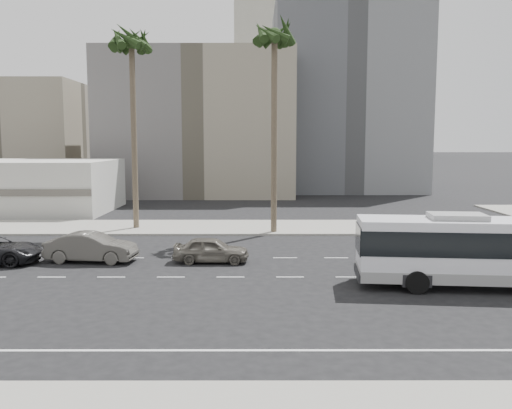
{
  "coord_description": "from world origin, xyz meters",
  "views": [
    {
      "loc": [
        -4.74,
        -26.16,
        6.75
      ],
      "look_at": [
        -4.71,
        4.0,
        3.23
      ],
      "focal_mm": 37.38,
      "sensor_mm": 36.0,
      "label": 1
    }
  ],
  "objects_px": {
    "car_b": "(91,247)",
    "car_a": "(211,250)",
    "palm_near": "(274,40)",
    "city_bus": "(491,249)",
    "palm_mid": "(132,46)"
  },
  "relations": [
    {
      "from": "car_a",
      "to": "car_b",
      "type": "distance_m",
      "value": 6.82
    },
    {
      "from": "palm_near",
      "to": "palm_mid",
      "type": "xyz_separation_m",
      "value": [
        -10.67,
        1.92,
        -0.11
      ]
    },
    {
      "from": "city_bus",
      "to": "car_b",
      "type": "height_order",
      "value": "city_bus"
    },
    {
      "from": "palm_near",
      "to": "palm_mid",
      "type": "height_order",
      "value": "palm_near"
    },
    {
      "from": "city_bus",
      "to": "car_a",
      "type": "relative_size",
      "value": 2.89
    },
    {
      "from": "city_bus",
      "to": "palm_near",
      "type": "distance_m",
      "value": 21.54
    },
    {
      "from": "car_b",
      "to": "city_bus",
      "type": "bearing_deg",
      "value": -99.74
    },
    {
      "from": "car_a",
      "to": "palm_near",
      "type": "distance_m",
      "value": 16.86
    },
    {
      "from": "car_b",
      "to": "palm_mid",
      "type": "distance_m",
      "value": 17.34
    },
    {
      "from": "car_b",
      "to": "palm_near",
      "type": "relative_size",
      "value": 0.33
    },
    {
      "from": "palm_near",
      "to": "car_b",
      "type": "bearing_deg",
      "value": -138.54
    },
    {
      "from": "car_b",
      "to": "car_a",
      "type": "bearing_deg",
      "value": -85.65
    },
    {
      "from": "city_bus",
      "to": "car_b",
      "type": "xyz_separation_m",
      "value": [
        -20.2,
        5.53,
        -0.99
      ]
    },
    {
      "from": "city_bus",
      "to": "car_a",
      "type": "bearing_deg",
      "value": 163.75
    },
    {
      "from": "car_a",
      "to": "palm_near",
      "type": "height_order",
      "value": "palm_near"
    }
  ]
}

